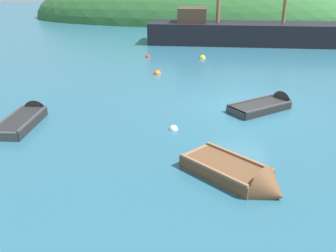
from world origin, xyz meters
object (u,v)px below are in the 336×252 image
object	(u,v)px
buoy_white	(174,129)
buoy_red	(148,57)
buoy_orange	(157,74)
sailing_ship	(244,36)
rowboat_portside	(269,106)
buoy_yellow	(202,58)
rowboat_near_dock	(27,119)
rowboat_center	(241,178)

from	to	relation	value
buoy_white	buoy_red	bearing A→B (deg)	104.89
buoy_orange	buoy_white	bearing A→B (deg)	-76.48
sailing_ship	buoy_red	world-z (taller)	sailing_ship
buoy_orange	sailing_ship	bearing A→B (deg)	63.34
rowboat_portside	buoy_yellow	world-z (taller)	rowboat_portside
sailing_ship	buoy_yellow	distance (m)	6.78
rowboat_near_dock	buoy_orange	size ratio (longest dim) A/B	7.50
rowboat_center	rowboat_near_dock	distance (m)	8.35
rowboat_center	buoy_white	size ratio (longest dim) A/B	9.41
rowboat_center	buoy_yellow	xyz separation A→B (m)	(-1.72, 15.34, -0.11)
sailing_ship	buoy_yellow	xyz separation A→B (m)	(-2.98, -6.06, -0.58)
buoy_red	sailing_ship	bearing A→B (deg)	43.05
rowboat_near_dock	buoy_red	size ratio (longest dim) A/B	9.33
rowboat_near_dock	buoy_orange	bearing A→B (deg)	-29.95
rowboat_center	buoy_yellow	size ratio (longest dim) A/B	7.07
buoy_orange	rowboat_portside	bearing A→B (deg)	-41.79
sailing_ship	rowboat_portside	size ratio (longest dim) A/B	5.77
rowboat_near_dock	rowboat_portside	bearing A→B (deg)	-77.61
rowboat_center	rowboat_near_dock	bearing A→B (deg)	-163.85
rowboat_near_dock	buoy_red	world-z (taller)	rowboat_near_dock
sailing_ship	buoy_white	distance (m)	18.50
buoy_white	buoy_red	world-z (taller)	buoy_red
rowboat_near_dock	buoy_red	distance (m)	12.19
buoy_yellow	buoy_orange	size ratio (longest dim) A/B	0.99
buoy_yellow	rowboat_center	bearing A→B (deg)	-83.61
rowboat_center	buoy_white	distance (m)	3.90
buoy_yellow	buoy_red	distance (m)	3.65
rowboat_center	buoy_red	size ratio (longest dim) A/B	8.71
sailing_ship	rowboat_portside	distance (m)	15.42
rowboat_portside	buoy_red	bearing A→B (deg)	86.75
buoy_white	buoy_orange	world-z (taller)	buoy_orange
sailing_ship	buoy_red	size ratio (longest dim) A/B	51.91
rowboat_near_dock	buoy_red	xyz separation A→B (m)	(2.33, 11.97, -0.10)
rowboat_near_dock	buoy_yellow	xyz separation A→B (m)	(5.97, 12.09, -0.10)
rowboat_center	buoy_orange	bearing A→B (deg)	149.31
buoy_red	rowboat_portside	bearing A→B (deg)	-53.49
buoy_yellow	buoy_red	xyz separation A→B (m)	(-3.64, -0.13, 0.00)
rowboat_near_dock	rowboat_portside	xyz separation A→B (m)	(9.15, 2.74, -0.02)
sailing_ship	rowboat_center	xyz separation A→B (m)	(-1.26, -21.40, -0.47)
rowboat_center	buoy_yellow	bearing A→B (deg)	135.46
sailing_ship	buoy_orange	bearing A→B (deg)	-118.03
rowboat_center	rowboat_near_dock	xyz separation A→B (m)	(-7.69, 3.25, -0.01)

